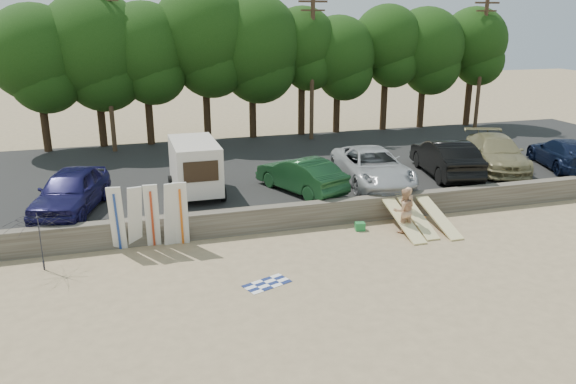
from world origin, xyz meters
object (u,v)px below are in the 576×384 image
(box_trailer, at_px, (195,165))
(beachgoer_b, at_px, (403,211))
(car_4, at_px, (496,153))
(cooler, at_px, (360,226))
(car_0, at_px, (71,191))
(car_1, at_px, (301,175))
(car_2, at_px, (373,167))
(beachgoer_a, at_px, (407,206))
(beach_umbrella, at_px, (41,243))
(car_5, at_px, (564,153))
(car_3, at_px, (446,158))

(box_trailer, distance_m, beachgoer_b, 9.01)
(car_4, bearing_deg, cooler, -134.84)
(car_4, bearing_deg, car_0, -157.62)
(car_1, bearing_deg, cooler, 88.61)
(car_2, xyz_separation_m, beachgoer_a, (-0.19, -3.77, -0.69))
(beachgoer_a, bearing_deg, beach_umbrella, 4.65)
(car_0, xyz_separation_m, cooler, (10.91, -3.52, -1.40))
(box_trailer, bearing_deg, beachgoer_a, -29.38)
(box_trailer, height_order, beachgoer_a, box_trailer)
(car_1, relative_size, car_5, 0.88)
(car_2, bearing_deg, beachgoer_b, -93.01)
(car_5, bearing_deg, car_2, 16.19)
(beachgoer_b, bearing_deg, beachgoer_a, -126.58)
(box_trailer, relative_size, car_1, 0.81)
(car_3, relative_size, cooler, 14.19)
(cooler, xyz_separation_m, beach_umbrella, (-11.64, -0.42, 0.84))
(car_0, relative_size, cooler, 13.28)
(car_0, bearing_deg, car_5, 15.66)
(car_1, xyz_separation_m, car_3, (7.56, 0.52, 0.12))
(beachgoer_b, bearing_deg, car_0, -17.05)
(car_0, relative_size, car_4, 0.89)
(car_2, distance_m, beachgoer_a, 3.84)
(car_3, height_order, beach_umbrella, car_3)
(car_3, distance_m, beachgoer_b, 6.66)
(beachgoer_a, bearing_deg, car_5, -158.53)
(beach_umbrella, bearing_deg, car_4, 13.04)
(box_trailer, xyz_separation_m, beachgoer_b, (7.41, -5.00, -1.13))
(box_trailer, xyz_separation_m, cooler, (5.89, -4.34, -1.87))
(car_1, height_order, beachgoer_b, car_1)
(box_trailer, distance_m, beach_umbrella, 7.54)
(box_trailer, relative_size, beachgoer_a, 2.28)
(car_0, relative_size, car_2, 0.86)
(beachgoer_b, bearing_deg, cooler, -21.83)
(beachgoer_b, distance_m, cooler, 1.82)
(beachgoer_a, xyz_separation_m, beach_umbrella, (-13.63, -0.37, 0.18))
(car_1, distance_m, beachgoer_b, 5.10)
(car_2, bearing_deg, beachgoer_a, -87.29)
(beachgoer_a, bearing_deg, car_1, -43.54)
(beachgoer_b, height_order, cooler, beachgoer_b)
(beachgoer_a, distance_m, cooler, 2.11)
(box_trailer, relative_size, car_3, 0.70)
(car_3, xyz_separation_m, beach_umbrella, (-17.84, -4.45, -0.58))
(car_1, bearing_deg, beach_umbrella, -1.72)
(box_trailer, height_order, car_2, box_trailer)
(cooler, bearing_deg, beachgoer_b, -12.84)
(car_0, height_order, car_5, car_0)
(car_4, xyz_separation_m, cooler, (-9.36, -4.44, -1.36))
(car_2, xyz_separation_m, cooler, (-2.19, -3.71, -1.35))
(car_3, xyz_separation_m, car_4, (3.16, 0.41, -0.06))
(car_5, bearing_deg, car_4, 2.26)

